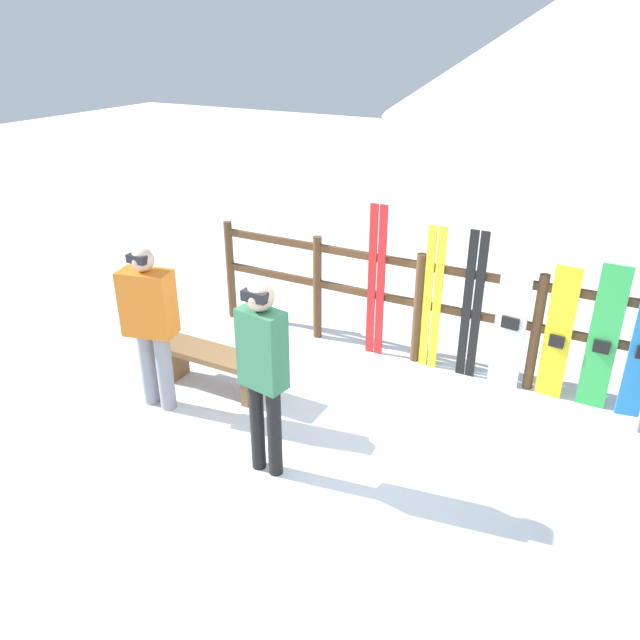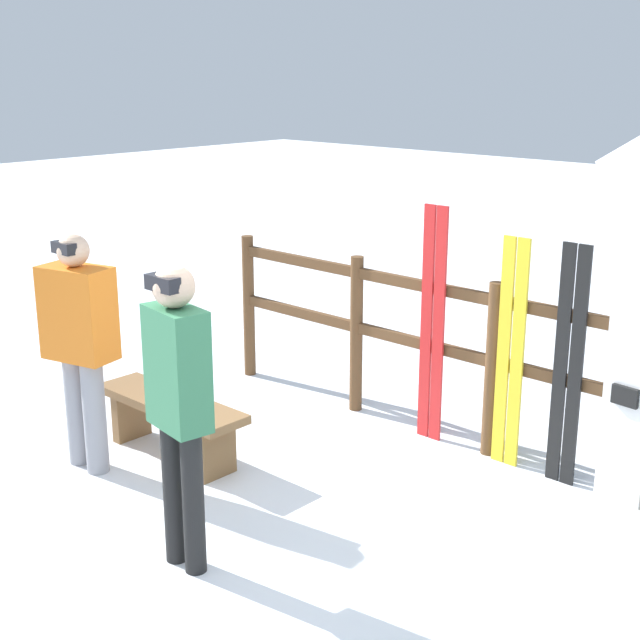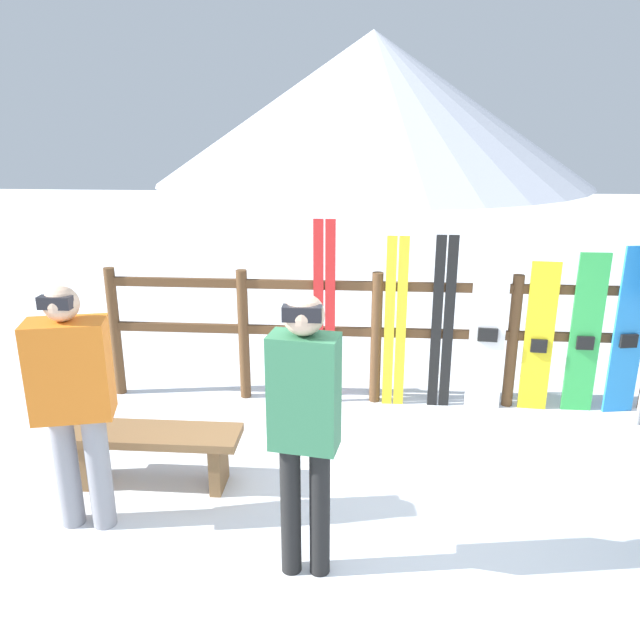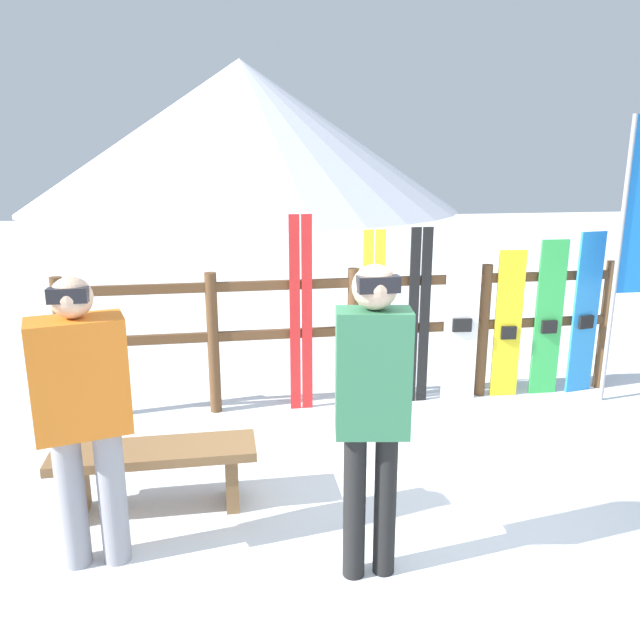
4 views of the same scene
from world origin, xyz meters
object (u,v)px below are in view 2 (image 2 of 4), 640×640
snowboard_white (628,383)px  person_plaid_green (178,393)px  ski_pair_red (432,325)px  bench (171,414)px  ski_pair_yellow (510,354)px  person_orange (80,338)px  ski_pair_black (568,367)px

snowboard_white → person_plaid_green: bearing=-121.3°
ski_pair_red → person_plaid_green: bearing=-88.7°
bench → ski_pair_yellow: ski_pair_yellow is taller
bench → ski_pair_red: bearing=52.8°
ski_pair_red → ski_pair_yellow: ski_pair_red is taller
person_plaid_green → bench: bearing=144.8°
ski_pair_red → ski_pair_yellow: bearing=0.0°
ski_pair_red → person_orange: bearing=-125.5°
bench → snowboard_white: size_ratio=0.80×
bench → snowboard_white: snowboard_white is taller
snowboard_white → bench: bearing=-150.2°
snowboard_white → ski_pair_black: bearing=179.5°
ski_pair_red → ski_pair_black: size_ratio=1.08×
bench → person_plaid_green: (1.18, -0.83, 0.69)m
ski_pair_yellow → snowboard_white: size_ratio=1.00×
bench → ski_pair_black: ski_pair_black is taller
person_orange → bench: bearing=60.0°
bench → ski_pair_yellow: 2.35m
bench → person_plaid_green: size_ratio=0.74×
person_orange → ski_pair_yellow: person_orange is taller
ski_pair_black → snowboard_white: (0.40, -0.00, -0.01)m
ski_pair_red → snowboard_white: ski_pair_red is taller
ski_pair_black → person_plaid_green: bearing=-113.5°
person_orange → person_plaid_green: 1.50m
ski_pair_yellow → snowboard_white: (0.82, -0.00, -0.00)m
person_orange → ski_pair_red: ski_pair_red is taller
bench → ski_pair_black: size_ratio=0.79×
person_orange → snowboard_white: 3.48m
person_orange → person_plaid_green: (1.46, -0.34, 0.08)m
bench → person_plaid_green: 1.60m
person_plaid_green → snowboard_white: 2.71m
ski_pair_red → ski_pair_black: 1.06m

